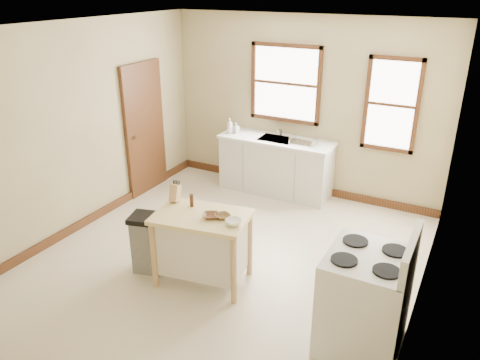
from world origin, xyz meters
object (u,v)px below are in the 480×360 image
object	(u,v)px
dish_rack	(304,141)
trash_bin	(148,243)
kitchen_island	(203,248)
gas_stove	(366,289)
bowl_a	(211,216)
bowl_b	(223,216)
soap_bottle_b	(236,128)
knife_block	(175,194)
bowl_c	(233,222)
soap_bottle_a	(230,126)
pepper_grinder	(192,200)

from	to	relation	value
dish_rack	trash_bin	xyz separation A→B (m)	(-0.87, -2.78, -0.60)
kitchen_island	gas_stove	world-z (taller)	gas_stove
bowl_a	dish_rack	bearing A→B (deg)	88.94
bowl_b	trash_bin	size ratio (longest dim) A/B	0.22
kitchen_island	soap_bottle_b	bearing A→B (deg)	100.80
dish_rack	gas_stove	size ratio (longest dim) A/B	0.31
soap_bottle_b	knife_block	bearing A→B (deg)	-56.52
bowl_a	soap_bottle_b	bearing A→B (deg)	112.96
kitchen_island	bowl_c	xyz separation A→B (m)	(0.42, -0.03, 0.46)
dish_rack	kitchen_island	world-z (taller)	dish_rack
gas_stove	trash_bin	bearing A→B (deg)	178.80
bowl_a	bowl_b	size ratio (longest dim) A/B	1.08
soap_bottle_a	trash_bin	bearing A→B (deg)	-105.64
kitchen_island	bowl_a	world-z (taller)	bowl_a
gas_stove	kitchen_island	bearing A→B (deg)	174.80
bowl_c	trash_bin	world-z (taller)	bowl_c
soap_bottle_a	gas_stove	bearing A→B (deg)	-66.81
bowl_c	trash_bin	xyz separation A→B (m)	(-1.11, -0.09, -0.52)
bowl_a	bowl_c	distance (m)	0.29
soap_bottle_a	kitchen_island	xyz separation A→B (m)	(1.09, -2.59, -0.62)
soap_bottle_b	kitchen_island	xyz separation A→B (m)	(1.00, -2.65, -0.58)
soap_bottle_a	gas_stove	distance (m)	4.08
kitchen_island	knife_block	size ratio (longest dim) A/B	5.24
soap_bottle_a	dish_rack	bearing A→B (deg)	-20.64
soap_bottle_a	pepper_grinder	world-z (taller)	soap_bottle_a
pepper_grinder	gas_stove	distance (m)	2.14
kitchen_island	pepper_grinder	distance (m)	0.56
bowl_a	bowl_b	xyz separation A→B (m)	(0.12, 0.05, -0.00)
knife_block	bowl_b	world-z (taller)	knife_block
dish_rack	soap_bottle_b	bearing A→B (deg)	167.74
soap_bottle_b	gas_stove	xyz separation A→B (m)	(2.88, -2.82, -0.38)
soap_bottle_a	dish_rack	xyz separation A→B (m)	(1.26, 0.07, -0.08)
bowl_b	trash_bin	world-z (taller)	bowl_b
soap_bottle_b	trash_bin	bearing A→B (deg)	-62.53
dish_rack	knife_block	world-z (taller)	knife_block
dish_rack	bowl_c	world-z (taller)	dish_rack
soap_bottle_b	bowl_c	size ratio (longest dim) A/B	1.00
bowl_a	kitchen_island	bearing A→B (deg)	178.99
pepper_grinder	bowl_c	distance (m)	0.65
bowl_a	knife_block	bearing A→B (deg)	165.14
kitchen_island	bowl_a	bearing A→B (deg)	-10.84
soap_bottle_b	gas_stove	world-z (taller)	gas_stove
kitchen_island	knife_block	world-z (taller)	knife_block
knife_block	kitchen_island	bearing A→B (deg)	-21.41
dish_rack	pepper_grinder	distance (m)	2.56
soap_bottle_a	gas_stove	size ratio (longest dim) A/B	0.20
bowl_c	gas_stove	bearing A→B (deg)	-5.68
knife_block	bowl_b	distance (m)	0.71
soap_bottle_a	pepper_grinder	bearing A→B (deg)	-94.33
bowl_a	bowl_c	xyz separation A→B (m)	(0.29, -0.02, 0.01)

